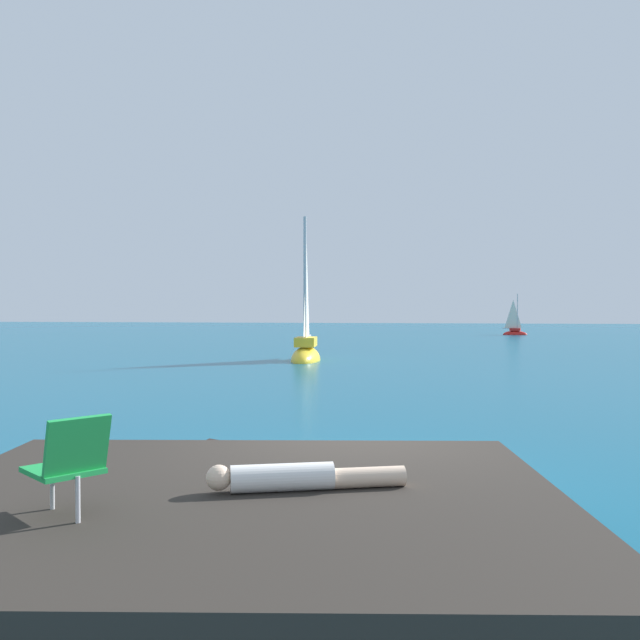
% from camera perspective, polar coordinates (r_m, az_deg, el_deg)
% --- Properties ---
extents(ground_plane, '(160.00, 160.00, 0.00)m').
position_cam_1_polar(ground_plane, '(8.61, 2.79, -13.83)').
color(ground_plane, '#0F5675').
extents(shore_ledge, '(6.11, 5.18, 0.61)m').
position_cam_1_polar(shore_ledge, '(6.14, -6.83, -17.08)').
color(shore_ledge, '#2D2823').
rests_on(shore_ledge, ground).
extents(boulder_seaward, '(0.90, 0.82, 0.56)m').
position_cam_1_polar(boulder_seaward, '(8.46, -2.91, -14.10)').
color(boulder_seaward, '#2C2A1E').
rests_on(boulder_seaward, ground).
extents(boulder_inland, '(1.48, 1.42, 0.84)m').
position_cam_1_polar(boulder_inland, '(8.87, -8.08, -13.39)').
color(boulder_inland, '#292320').
rests_on(boulder_inland, ground).
extents(sailboat_near, '(1.32, 3.50, 6.41)m').
position_cam_1_polar(sailboat_near, '(27.53, -1.21, -2.73)').
color(sailboat_near, yellow).
rests_on(sailboat_near, ground).
extents(sailboat_far, '(1.93, 1.07, 3.48)m').
position_cam_1_polar(sailboat_far, '(54.24, 16.18, -1.01)').
color(sailboat_far, red).
rests_on(sailboat_far, ground).
extents(person_sunbather, '(1.72, 0.68, 0.25)m').
position_cam_1_polar(person_sunbather, '(6.05, -1.95, -13.19)').
color(person_sunbather, white).
rests_on(person_sunbather, shore_ledge).
extents(beach_chair, '(0.76, 0.75, 0.80)m').
position_cam_1_polar(beach_chair, '(5.56, -20.47, -11.10)').
color(beach_chair, green).
rests_on(beach_chair, shore_ledge).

